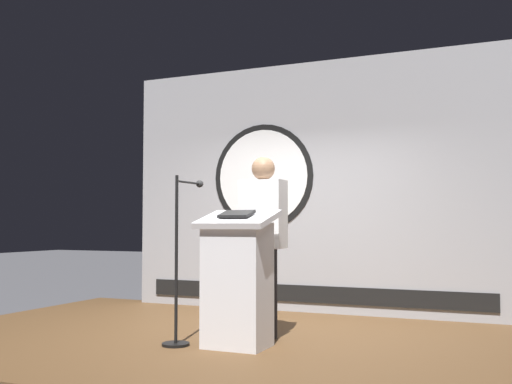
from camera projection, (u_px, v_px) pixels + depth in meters
name	position (u px, v px, depth m)	size (l,w,h in m)	color
ground_plane	(246.00, 372.00, 5.46)	(40.00, 40.00, 0.00)	#4C4C51
stage_platform	(246.00, 356.00, 5.46)	(6.40, 4.00, 0.30)	brown
banner_display	(307.00, 187.00, 7.25)	(4.71, 0.12, 3.01)	#9E9EA3
podium	(237.00, 280.00, 5.14)	(0.64, 0.50, 1.18)	silver
speaker_person	(263.00, 245.00, 5.58)	(0.40, 0.26, 1.68)	black
microphone_stand	(180.00, 284.00, 5.26)	(0.24, 0.57, 1.48)	black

